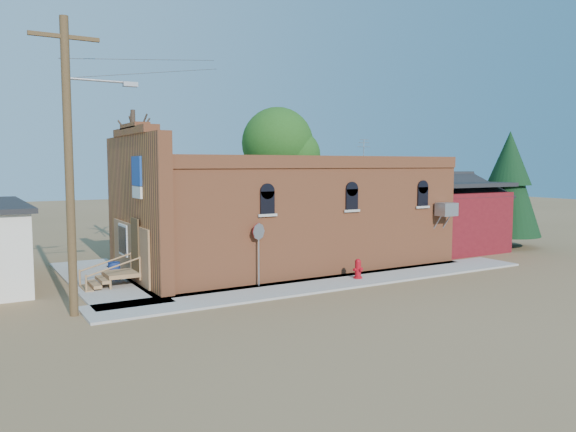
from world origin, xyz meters
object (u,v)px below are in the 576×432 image
fire_hydrant (358,269)px  brick_bar (281,215)px  trash_barrel (114,271)px  stop_sign (259,238)px  utility_pole (71,160)px

fire_hydrant → brick_bar: bearing=93.7°
brick_bar → trash_barrel: brick_bar is taller
fire_hydrant → stop_sign: (-4.06, 0.84, 1.44)m
fire_hydrant → stop_sign: size_ratio=0.33×
fire_hydrant → stop_sign: bearing=160.1°
stop_sign → fire_hydrant: bearing=-11.5°
fire_hydrant → trash_barrel: (-8.50, 4.70, -0.04)m
utility_pole → fire_hydrant: bearing=-1.3°
brick_bar → stop_sign: brick_bar is taller
utility_pole → stop_sign: (6.68, 0.60, -2.86)m
brick_bar → trash_barrel: 7.79m
utility_pole → stop_sign: size_ratio=3.78×
brick_bar → stop_sign: size_ratio=6.89×
brick_bar → fire_hydrant: bearing=-78.2°
stop_sign → trash_barrel: (-4.44, 3.85, -1.48)m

